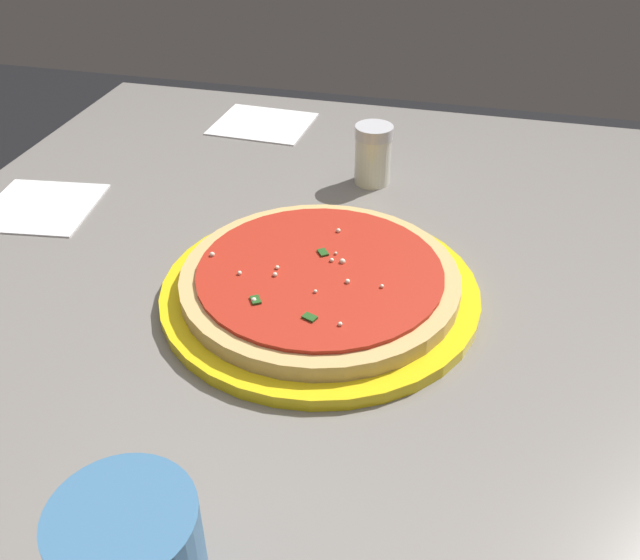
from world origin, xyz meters
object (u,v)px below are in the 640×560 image
object	(u,v)px
serving_plate	(320,292)
napkin_loose_left	(263,124)
parmesan_shaker	(373,154)
napkin_folded_right	(40,207)
pizza	(320,278)

from	to	relation	value
serving_plate	napkin_loose_left	bearing A→B (deg)	-154.74
serving_plate	parmesan_shaker	xyz separation A→B (m)	(-0.25, 0.00, 0.03)
serving_plate	napkin_folded_right	xyz separation A→B (m)	(-0.09, -0.36, -0.01)
serving_plate	napkin_loose_left	world-z (taller)	serving_plate
napkin_folded_right	parmesan_shaker	distance (m)	0.40
pizza	napkin_folded_right	size ratio (longest dim) A/B	2.14
serving_plate	pizza	distance (m)	0.02
pizza	parmesan_shaker	bearing A→B (deg)	179.01
pizza	napkin_loose_left	size ratio (longest dim) A/B	1.96
pizza	napkin_folded_right	distance (m)	0.37
napkin_folded_right	napkin_loose_left	size ratio (longest dim) A/B	0.92
parmesan_shaker	napkin_folded_right	bearing A→B (deg)	-66.58
serving_plate	napkin_folded_right	distance (m)	0.37
pizza	parmesan_shaker	world-z (taller)	parmesan_shaker
napkin_loose_left	parmesan_shaker	xyz separation A→B (m)	(0.14, 0.19, 0.04)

